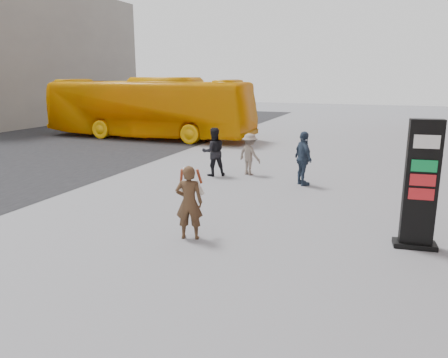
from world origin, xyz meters
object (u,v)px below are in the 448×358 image
(woman, at_px, (189,202))
(bus, at_px, (148,108))
(info_pylon, at_px, (421,185))
(pedestrian_a, at_px, (214,152))
(pedestrian_c, at_px, (303,159))
(pedestrian_b, at_px, (250,154))

(woman, relative_size, bus, 0.13)
(info_pylon, xyz_separation_m, pedestrian_a, (-6.57, 4.78, -0.48))
(bus, distance_m, pedestrian_a, 10.74)
(bus, relative_size, pedestrian_c, 6.94)
(info_pylon, relative_size, pedestrian_b, 1.79)
(info_pylon, height_order, pedestrian_b, info_pylon)
(info_pylon, xyz_separation_m, woman, (-4.69, -1.24, -0.50))
(info_pylon, height_order, pedestrian_c, info_pylon)
(bus, xyz_separation_m, pedestrian_a, (7.29, -7.83, -0.86))
(woman, distance_m, pedestrian_b, 6.68)
(woman, height_order, pedestrian_c, pedestrian_c)
(pedestrian_c, bearing_deg, bus, 15.47)
(woman, height_order, pedestrian_a, pedestrian_a)
(info_pylon, xyz_separation_m, pedestrian_b, (-5.40, 5.40, -0.60))
(bus, bearing_deg, pedestrian_c, -126.89)
(info_pylon, height_order, woman, info_pylon)
(info_pylon, distance_m, pedestrian_c, 5.60)
(pedestrian_b, bearing_deg, info_pylon, 162.46)
(info_pylon, bearing_deg, pedestrian_b, 128.99)
(info_pylon, height_order, pedestrian_a, info_pylon)
(info_pylon, bearing_deg, woman, -171.23)
(pedestrian_a, bearing_deg, pedestrian_c, 141.72)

